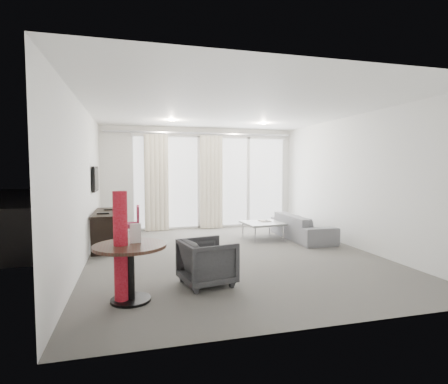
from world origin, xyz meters
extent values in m
cube|color=#595650|center=(0.00, 0.00, 0.00)|extent=(5.00, 6.00, 0.00)
cube|color=white|center=(0.00, 0.00, 2.60)|extent=(5.00, 6.00, 0.00)
cube|color=silver|center=(-2.50, 0.00, 1.30)|extent=(0.00, 6.00, 2.60)
cube|color=silver|center=(2.50, 0.00, 1.30)|extent=(0.00, 6.00, 2.60)
cube|color=silver|center=(0.00, -3.00, 1.30)|extent=(5.00, 0.00, 2.60)
cylinder|color=#FFE0B2|center=(-0.90, 1.60, 2.59)|extent=(0.12, 0.12, 0.02)
cylinder|color=#FFE0B2|center=(1.20, 1.60, 2.59)|extent=(0.12, 0.12, 0.02)
cylinder|color=#A51625|center=(-1.88, -1.82, 0.65)|extent=(0.27, 0.27, 1.31)
imported|color=#2F2F31|center=(-0.78, -1.46, 0.31)|extent=(0.79, 0.78, 0.62)
imported|color=slate|center=(1.89, 0.99, 0.27)|extent=(0.73, 1.86, 0.54)
cube|color=#4D4D50|center=(0.30, 4.50, -0.06)|extent=(5.60, 3.00, 0.12)
camera|label=1|loc=(-1.74, -5.99, 1.58)|focal=28.00mm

